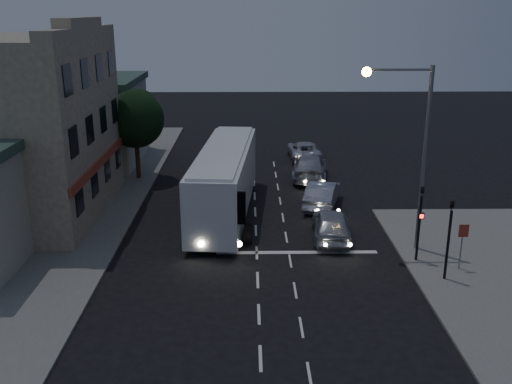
{
  "coord_description": "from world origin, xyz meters",
  "views": [
    {
      "loc": [
        -0.38,
        -24.02,
        11.52
      ],
      "look_at": [
        0.01,
        5.02,
        2.2
      ],
      "focal_mm": 40.0,
      "sensor_mm": 36.0,
      "label": 1
    }
  ],
  "objects_px": {
    "car_suv": "(331,224)",
    "car_sedan_a": "(322,194)",
    "car_sedan_b": "(310,167)",
    "street_tree": "(135,116)",
    "traffic_signal_main": "(420,215)",
    "traffic_signal_side": "(450,230)",
    "tour_bus": "(225,179)",
    "regulatory_sign": "(462,239)",
    "car_sedan_c": "(304,150)",
    "streetlight": "(412,138)"
  },
  "relations": [
    {
      "from": "car_sedan_a",
      "to": "traffic_signal_main",
      "type": "height_order",
      "value": "traffic_signal_main"
    },
    {
      "from": "car_sedan_b",
      "to": "traffic_signal_side",
      "type": "relative_size",
      "value": 1.41
    },
    {
      "from": "car_suv",
      "to": "car_sedan_c",
      "type": "height_order",
      "value": "car_suv"
    },
    {
      "from": "street_tree",
      "to": "car_suv",
      "type": "bearing_deg",
      "value": -42.75
    },
    {
      "from": "tour_bus",
      "to": "car_sedan_c",
      "type": "relative_size",
      "value": 2.59
    },
    {
      "from": "car_suv",
      "to": "streetlight",
      "type": "relative_size",
      "value": 0.52
    },
    {
      "from": "tour_bus",
      "to": "car_sedan_a",
      "type": "height_order",
      "value": "tour_bus"
    },
    {
      "from": "car_suv",
      "to": "car_sedan_a",
      "type": "xyz_separation_m",
      "value": [
        0.18,
        5.13,
        -0.0
      ]
    },
    {
      "from": "car_suv",
      "to": "regulatory_sign",
      "type": "distance_m",
      "value": 6.76
    },
    {
      "from": "tour_bus",
      "to": "car_sedan_c",
      "type": "bearing_deg",
      "value": 70.27
    },
    {
      "from": "streetlight",
      "to": "street_tree",
      "type": "bearing_deg",
      "value": 140.49
    },
    {
      "from": "traffic_signal_side",
      "to": "streetlight",
      "type": "bearing_deg",
      "value": 105.7
    },
    {
      "from": "traffic_signal_main",
      "to": "traffic_signal_side",
      "type": "relative_size",
      "value": 1.0
    },
    {
      "from": "street_tree",
      "to": "streetlight",
      "type": "bearing_deg",
      "value": -39.51
    },
    {
      "from": "tour_bus",
      "to": "regulatory_sign",
      "type": "bearing_deg",
      "value": -31.13
    },
    {
      "from": "streetlight",
      "to": "regulatory_sign",
      "type": "bearing_deg",
      "value": -51.25
    },
    {
      "from": "car_sedan_a",
      "to": "street_tree",
      "type": "bearing_deg",
      "value": -10.79
    },
    {
      "from": "car_sedan_a",
      "to": "car_sedan_c",
      "type": "relative_size",
      "value": 0.95
    },
    {
      "from": "car_sedan_c",
      "to": "street_tree",
      "type": "height_order",
      "value": "street_tree"
    },
    {
      "from": "regulatory_sign",
      "to": "street_tree",
      "type": "relative_size",
      "value": 0.35
    },
    {
      "from": "regulatory_sign",
      "to": "car_sedan_a",
      "type": "bearing_deg",
      "value": 119.5
    },
    {
      "from": "car_sedan_a",
      "to": "regulatory_sign",
      "type": "xyz_separation_m",
      "value": [
        5.19,
        -9.17,
        0.8
      ]
    },
    {
      "from": "car_sedan_b",
      "to": "street_tree",
      "type": "xyz_separation_m",
      "value": [
        -12.16,
        -0.02,
        3.66
      ]
    },
    {
      "from": "regulatory_sign",
      "to": "streetlight",
      "type": "relative_size",
      "value": 0.24
    },
    {
      "from": "traffic_signal_main",
      "to": "traffic_signal_side",
      "type": "bearing_deg",
      "value": -70.51
    },
    {
      "from": "car_sedan_c",
      "to": "street_tree",
      "type": "distance_m",
      "value": 14.04
    },
    {
      "from": "tour_bus",
      "to": "streetlight",
      "type": "bearing_deg",
      "value": -26.6
    },
    {
      "from": "car_sedan_a",
      "to": "streetlight",
      "type": "distance_m",
      "value": 8.95
    },
    {
      "from": "car_sedan_a",
      "to": "car_sedan_c",
      "type": "height_order",
      "value": "car_sedan_a"
    },
    {
      "from": "car_sedan_c",
      "to": "streetlight",
      "type": "distance_m",
      "value": 19.42
    },
    {
      "from": "car_suv",
      "to": "tour_bus",
      "type": "bearing_deg",
      "value": -29.96
    },
    {
      "from": "tour_bus",
      "to": "car_suv",
      "type": "relative_size",
      "value": 2.81
    },
    {
      "from": "traffic_signal_main",
      "to": "traffic_signal_side",
      "type": "distance_m",
      "value": 2.1
    },
    {
      "from": "car_sedan_c",
      "to": "traffic_signal_side",
      "type": "relative_size",
      "value": 1.23
    },
    {
      "from": "car_suv",
      "to": "car_sedan_a",
      "type": "relative_size",
      "value": 0.97
    },
    {
      "from": "car_sedan_c",
      "to": "car_suv",
      "type": "bearing_deg",
      "value": 87.4
    },
    {
      "from": "car_sedan_c",
      "to": "traffic_signal_side",
      "type": "height_order",
      "value": "traffic_signal_side"
    },
    {
      "from": "car_sedan_a",
      "to": "traffic_signal_side",
      "type": "distance_m",
      "value": 11.08
    },
    {
      "from": "traffic_signal_side",
      "to": "car_suv",
      "type": "bearing_deg",
      "value": 131.12
    },
    {
      "from": "tour_bus",
      "to": "street_tree",
      "type": "xyz_separation_m",
      "value": [
        -6.44,
        7.32,
        2.35
      ]
    },
    {
      "from": "car_sedan_b",
      "to": "car_sedan_c",
      "type": "relative_size",
      "value": 1.14
    },
    {
      "from": "car_sedan_c",
      "to": "traffic_signal_main",
      "type": "bearing_deg",
      "value": 97.93
    },
    {
      "from": "tour_bus",
      "to": "regulatory_sign",
      "type": "xyz_separation_m",
      "value": [
        11.06,
        -7.94,
        -0.55
      ]
    },
    {
      "from": "car_sedan_c",
      "to": "regulatory_sign",
      "type": "height_order",
      "value": "regulatory_sign"
    },
    {
      "from": "tour_bus",
      "to": "traffic_signal_main",
      "type": "xyz_separation_m",
      "value": [
        9.36,
        -6.92,
        0.27
      ]
    },
    {
      "from": "car_sedan_c",
      "to": "traffic_signal_main",
      "type": "xyz_separation_m",
      "value": [
        3.52,
        -19.89,
        1.72
      ]
    },
    {
      "from": "car_sedan_a",
      "to": "traffic_signal_main",
      "type": "xyz_separation_m",
      "value": [
        3.49,
        -8.15,
        1.63
      ]
    },
    {
      "from": "car_sedan_b",
      "to": "street_tree",
      "type": "distance_m",
      "value": 12.7
    },
    {
      "from": "tour_bus",
      "to": "car_sedan_b",
      "type": "bearing_deg",
      "value": 56.62
    },
    {
      "from": "car_sedan_c",
      "to": "regulatory_sign",
      "type": "distance_m",
      "value": 21.57
    }
  ]
}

